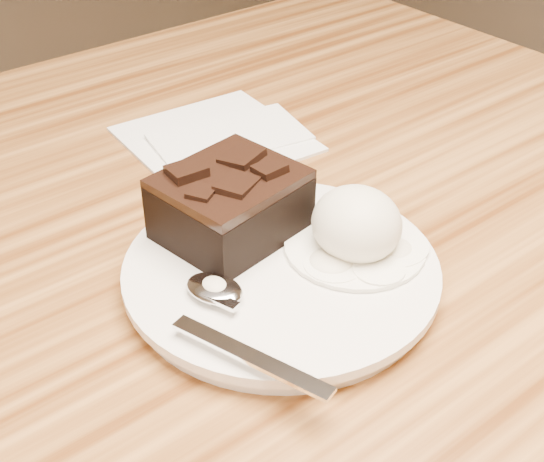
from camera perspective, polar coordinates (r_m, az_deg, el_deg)
plate at (r=0.52m, az=0.69°, el=-3.30°), size 0.22×0.22×0.02m
brownie at (r=0.53m, az=-3.17°, el=1.73°), size 0.10×0.09×0.04m
ice_cream_scoop at (r=0.52m, az=6.43°, el=0.55°), size 0.06×0.06×0.05m
melt_puddle at (r=0.53m, az=6.29°, el=-1.22°), size 0.10×0.10×0.00m
spoon at (r=0.49m, az=-4.37°, el=-4.54°), size 0.08×0.16×0.01m
napkin at (r=0.70m, az=-4.34°, el=7.07°), size 0.16×0.16×0.01m
crumb_a at (r=0.54m, az=6.58°, el=-0.15°), size 0.01×0.01×0.00m
crumb_b at (r=0.53m, az=7.16°, el=-1.41°), size 0.01×0.01×0.00m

